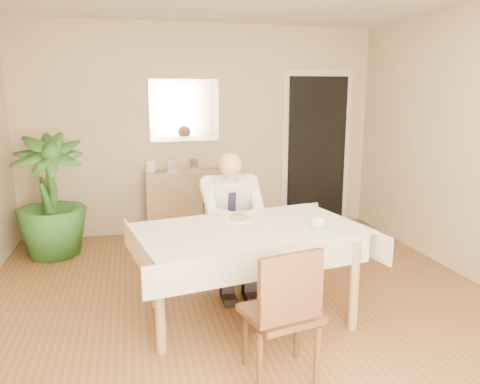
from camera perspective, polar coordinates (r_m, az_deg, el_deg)
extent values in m
plane|color=brown|center=(3.94, 1.20, -14.72)|extent=(5.00, 5.00, 0.00)
cube|color=#C6B289|center=(5.99, -4.74, 7.51)|extent=(4.50, 0.02, 2.60)
cube|color=silver|center=(6.41, 9.22, 5.00)|extent=(0.96, 0.03, 2.10)
cube|color=black|center=(6.38, 9.32, 4.97)|extent=(0.80, 0.05, 1.95)
cube|color=silver|center=(5.92, -6.79, 9.84)|extent=(0.86, 0.03, 0.76)
cube|color=white|center=(5.90, -6.77, 9.83)|extent=(0.74, 0.02, 0.64)
cube|color=#8B6E4D|center=(3.63, 1.12, -4.83)|extent=(1.74, 1.18, 0.04)
cube|color=beige|center=(3.62, 1.12, -4.44)|extent=(1.85, 1.29, 0.01)
cube|color=beige|center=(3.20, 3.35, -8.75)|extent=(1.67, 0.33, 0.22)
cube|color=beige|center=(4.12, -0.60, -3.92)|extent=(1.67, 0.33, 0.22)
cube|color=beige|center=(3.55, -12.41, -6.87)|extent=(0.20, 0.99, 0.22)
cube|color=beige|center=(3.94, 13.23, -5.00)|extent=(0.20, 0.99, 0.22)
cylinder|color=#8B6E4D|center=(3.32, -9.75, -13.55)|extent=(0.07, 0.07, 0.70)
cylinder|color=#8B6E4D|center=(3.67, 13.75, -11.13)|extent=(0.07, 0.07, 0.70)
cylinder|color=#8B6E4D|center=(4.00, -10.43, -9.01)|extent=(0.07, 0.07, 0.70)
cylinder|color=#8B6E4D|center=(4.30, 9.29, -7.45)|extent=(0.07, 0.07, 0.70)
cube|color=#402416|center=(4.46, -1.44, -5.58)|extent=(0.46, 0.46, 0.04)
cube|color=#402416|center=(4.57, -1.94, -1.95)|extent=(0.41, 0.09, 0.41)
cylinder|color=#402416|center=(4.34, -3.26, -9.21)|extent=(0.04, 0.04, 0.40)
cylinder|color=#402416|center=(4.41, 1.32, -8.84)|extent=(0.04, 0.04, 0.40)
cylinder|color=#402416|center=(4.67, -4.02, -7.66)|extent=(0.04, 0.04, 0.40)
cylinder|color=#402416|center=(4.73, 0.24, -7.35)|extent=(0.04, 0.04, 0.40)
cube|color=#402416|center=(3.01, 4.92, -14.53)|extent=(0.50, 0.50, 0.04)
cube|color=#402416|center=(2.74, 6.27, -11.58)|extent=(0.42, 0.13, 0.42)
cylinder|color=#402416|center=(2.93, 2.43, -20.40)|extent=(0.04, 0.04, 0.41)
cylinder|color=#402416|center=(3.03, 9.38, -19.33)|extent=(0.04, 0.04, 0.41)
cylinder|color=#402416|center=(3.23, 0.64, -17.08)|extent=(0.04, 0.04, 0.41)
cylinder|color=#402416|center=(3.32, 6.92, -16.27)|extent=(0.04, 0.04, 0.41)
cube|color=silver|center=(4.33, -1.36, -1.60)|extent=(0.42, 0.31, 0.55)
cube|color=black|center=(4.22, -1.01, -2.39)|extent=(0.07, 0.08, 0.36)
cylinder|color=tan|center=(4.23, -1.25, 2.01)|extent=(0.09, 0.09, 0.08)
sphere|color=tan|center=(4.19, -1.19, 3.37)|extent=(0.21, 0.21, 0.21)
cube|color=black|center=(4.19, -2.12, -5.43)|extent=(0.13, 0.42, 0.13)
cube|color=black|center=(4.23, 0.55, -5.25)|extent=(0.13, 0.42, 0.13)
cube|color=black|center=(4.12, -1.60, -10.01)|extent=(0.11, 0.12, 0.45)
cube|color=black|center=(4.16, 1.14, -9.78)|extent=(0.11, 0.12, 0.45)
cube|color=black|center=(4.14, -1.41, -12.75)|extent=(0.11, 0.26, 0.07)
cube|color=black|center=(4.18, 1.33, -12.49)|extent=(0.11, 0.26, 0.07)
cylinder|color=white|center=(3.81, -0.20, -3.34)|extent=(0.26, 0.26, 0.02)
ellipsoid|color=olive|center=(3.81, -0.20, -3.02)|extent=(0.14, 0.14, 0.06)
cylinder|color=silver|center=(3.76, 0.60, -3.29)|extent=(0.01, 0.13, 0.01)
cylinder|color=silver|center=(3.74, -0.59, -3.37)|extent=(0.01, 0.13, 0.01)
imported|color=white|center=(3.64, 9.46, -3.64)|extent=(0.14, 0.14, 0.09)
cube|color=#8B6E4D|center=(5.92, -6.35, -1.32)|extent=(1.03, 0.38, 0.82)
cube|color=silver|center=(5.80, -10.83, 3.09)|extent=(0.10, 0.02, 0.14)
cube|color=silver|center=(5.84, -8.32, 3.23)|extent=(0.10, 0.02, 0.14)
cube|color=silver|center=(5.89, -5.64, 3.37)|extent=(0.10, 0.02, 0.14)
imported|color=#22501C|center=(5.46, -22.18, -0.50)|extent=(0.82, 0.82, 1.34)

